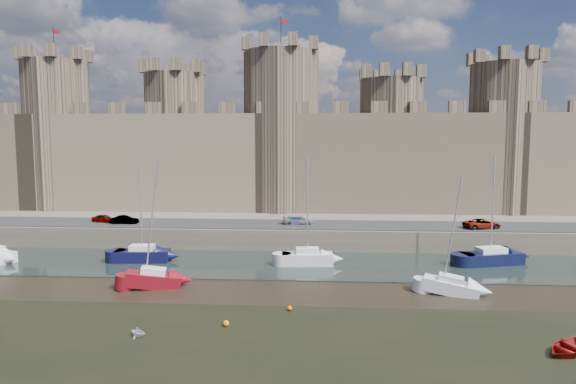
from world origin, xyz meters
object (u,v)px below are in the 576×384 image
(car_1, at_px, (125,220))
(car_3, at_px, (482,224))
(car_2, at_px, (298,220))
(sailboat_5, at_px, (451,286))
(car_0, at_px, (104,219))
(sailboat_2, at_px, (307,257))
(sailboat_3, at_px, (491,257))
(sailboat_1, at_px, (142,254))
(sailboat_4, at_px, (154,278))

(car_1, xyz_separation_m, car_3, (42.94, -0.49, 0.05))
(car_2, relative_size, sailboat_5, 0.38)
(car_3, bearing_deg, car_0, 73.45)
(car_0, bearing_deg, sailboat_2, -94.55)
(car_1, bearing_deg, sailboat_3, -103.13)
(car_3, bearing_deg, car_1, 74.54)
(sailboat_1, bearing_deg, car_3, 7.51)
(car_1, bearing_deg, car_3, -93.47)
(car_1, relative_size, sailboat_2, 0.29)
(car_1, bearing_deg, sailboat_1, -151.88)
(car_0, distance_m, car_3, 45.91)
(sailboat_2, bearing_deg, car_1, 153.86)
(car_2, bearing_deg, sailboat_1, 119.42)
(car_1, bearing_deg, sailboat_5, -119.96)
(car_2, xyz_separation_m, car_3, (21.56, -1.49, 0.05))
(sailboat_5, bearing_deg, car_2, 141.87)
(sailboat_4, bearing_deg, car_2, 44.20)
(sailboat_2, relative_size, sailboat_5, 1.13)
(car_2, relative_size, sailboat_1, 0.34)
(car_2, relative_size, sailboat_3, 0.34)
(car_2, bearing_deg, sailboat_5, -146.06)
(car_1, relative_size, sailboat_5, 0.33)
(car_0, xyz_separation_m, car_2, (24.34, 0.09, 0.01))
(car_3, height_order, sailboat_1, sailboat_1)
(car_0, distance_m, car_2, 24.34)
(sailboat_5, bearing_deg, sailboat_3, 73.55)
(car_0, height_order, sailboat_3, sailboat_3)
(sailboat_2, bearing_deg, sailboat_5, -39.85)
(sailboat_3, distance_m, sailboat_5, 12.33)
(sailboat_5, bearing_deg, sailboat_1, 178.88)
(sailboat_5, bearing_deg, car_3, 81.93)
(sailboat_5, bearing_deg, car_0, 169.59)
(car_0, height_order, sailboat_5, sailboat_5)
(sailboat_2, bearing_deg, car_2, 93.49)
(car_3, bearing_deg, sailboat_5, 141.12)
(car_3, xyz_separation_m, sailboat_2, (-20.18, -8.66, -2.22))
(sailboat_4, bearing_deg, car_3, 13.91)
(car_2, xyz_separation_m, sailboat_2, (1.38, -10.15, -2.17))
(car_2, relative_size, car_3, 0.88)
(car_3, height_order, sailboat_3, sailboat_3)
(sailboat_1, bearing_deg, car_0, 125.32)
(car_1, height_order, sailboat_2, sailboat_2)
(car_0, bearing_deg, car_3, -74.94)
(car_3, bearing_deg, sailboat_1, 87.65)
(sailboat_3, bearing_deg, car_3, 64.85)
(car_2, distance_m, sailboat_3, 22.20)
(sailboat_1, relative_size, sailboat_5, 1.13)
(car_0, relative_size, sailboat_4, 0.28)
(car_0, distance_m, sailboat_1, 12.92)
(car_0, distance_m, sailboat_4, 22.53)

